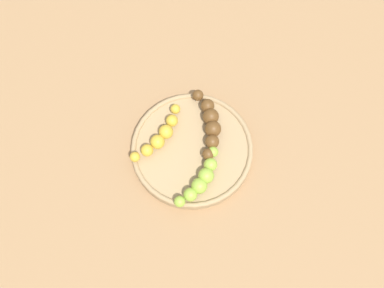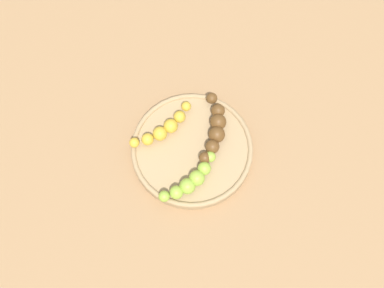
% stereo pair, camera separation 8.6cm
% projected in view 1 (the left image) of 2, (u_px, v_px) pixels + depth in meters
% --- Properties ---
extents(ground_plane, '(2.40, 2.40, 0.00)m').
position_uv_depth(ground_plane, '(192.00, 151.00, 0.89)').
color(ground_plane, '#936D47').
extents(fruit_bowl, '(0.24, 0.24, 0.02)m').
position_uv_depth(fruit_bowl, '(192.00, 149.00, 0.88)').
color(fruit_bowl, '#A08259').
rests_on(fruit_bowl, ground_plane).
extents(banana_overripe, '(0.13, 0.08, 0.03)m').
position_uv_depth(banana_overripe, '(209.00, 123.00, 0.88)').
color(banana_overripe, '#593819').
rests_on(banana_overripe, fruit_bowl).
extents(banana_spotted, '(0.14, 0.06, 0.03)m').
position_uv_depth(banana_spotted, '(160.00, 136.00, 0.87)').
color(banana_spotted, gold).
rests_on(banana_spotted, fruit_bowl).
extents(banana_green, '(0.13, 0.05, 0.03)m').
position_uv_depth(banana_green, '(201.00, 180.00, 0.84)').
color(banana_green, '#8CAD38').
rests_on(banana_green, fruit_bowl).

